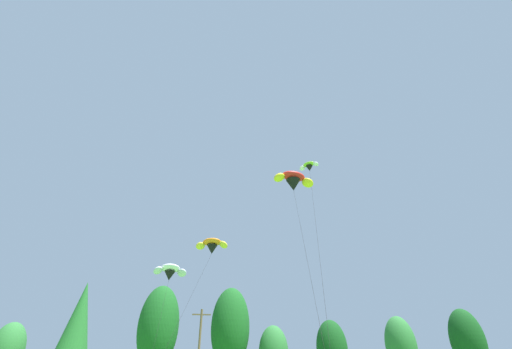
% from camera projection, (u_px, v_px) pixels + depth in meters
% --- Properties ---
extents(treeline_tree_c, '(4.81, 4.81, 14.61)m').
position_uv_depth(treeline_tree_c, '(78.00, 321.00, 48.22)').
color(treeline_tree_c, '#472D19').
rests_on(treeline_tree_c, ground_plane).
extents(treeline_tree_d, '(5.56, 5.56, 13.91)m').
position_uv_depth(treeline_tree_d, '(158.00, 326.00, 47.29)').
color(treeline_tree_d, '#472D19').
rests_on(treeline_tree_d, ground_plane).
extents(treeline_tree_e, '(5.68, 5.68, 14.37)m').
position_uv_depth(treeline_tree_e, '(230.00, 327.00, 50.42)').
color(treeline_tree_e, '#472D19').
rests_on(treeline_tree_e, ground_plane).
extents(treeline_tree_g, '(4.42, 4.42, 9.72)m').
position_uv_depth(treeline_tree_g, '(332.00, 349.00, 48.90)').
color(treeline_tree_g, '#472D19').
rests_on(treeline_tree_g, ground_plane).
extents(treeline_tree_h, '(4.76, 4.76, 10.96)m').
position_uv_depth(treeline_tree_h, '(401.00, 346.00, 53.62)').
color(treeline_tree_h, '#472D19').
rests_on(treeline_tree_h, ground_plane).
extents(treeline_tree_i, '(4.98, 4.98, 11.77)m').
position_uv_depth(treeline_tree_i, '(468.00, 341.00, 52.04)').
color(treeline_tree_i, '#472D19').
rests_on(treeline_tree_i, ground_plane).
extents(parafoil_kite_high_white, '(3.34, 12.51, 10.16)m').
position_uv_depth(parafoil_kite_high_white, '(170.00, 272.00, 32.20)').
color(parafoil_kite_high_white, white).
extents(parafoil_kite_mid_lime_white, '(5.59, 15.64, 20.34)m').
position_uv_depth(parafoil_kite_mid_lime_white, '(309.00, 166.00, 34.91)').
color(parafoil_kite_mid_lime_white, '#93D633').
extents(parafoil_kite_far_orange, '(4.80, 14.16, 13.46)m').
position_uv_depth(parafoil_kite_far_orange, '(212.00, 245.00, 35.64)').
color(parafoil_kite_far_orange, orange).
extents(parafoil_kite_low_red_yellow, '(4.15, 12.71, 17.22)m').
position_uv_depth(parafoil_kite_low_red_yellow, '(293.00, 181.00, 30.36)').
color(parafoil_kite_low_red_yellow, red).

